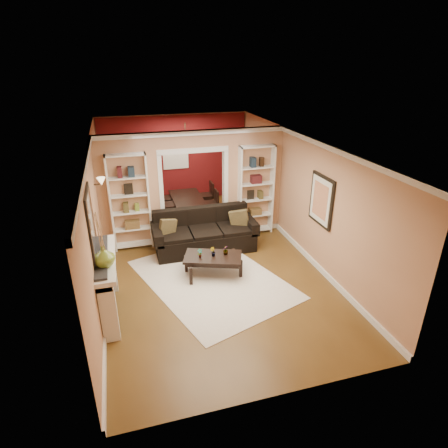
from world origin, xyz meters
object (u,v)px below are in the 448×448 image
object	(u,v)px
sofa	(204,231)
bookshelf_right	(256,191)
dining_table	(188,206)
bookshelf_left	(130,203)
coffee_table	(213,265)
fireplace	(109,286)

from	to	relation	value
sofa	bookshelf_right	xyz separation A→B (m)	(1.48, 0.58, 0.68)
dining_table	bookshelf_left	bearing A→B (deg)	134.91
bookshelf_left	bookshelf_right	size ratio (longest dim) A/B	1.00
sofa	coffee_table	bearing A→B (deg)	-94.64
sofa	fireplace	size ratio (longest dim) A/B	1.43
bookshelf_left	dining_table	bearing A→B (deg)	44.91
coffee_table	fireplace	world-z (taller)	fireplace
bookshelf_left	dining_table	distance (m)	2.51
sofa	fireplace	distance (m)	2.91
sofa	dining_table	world-z (taller)	sofa
sofa	fireplace	world-z (taller)	fireplace
coffee_table	fireplace	distance (m)	2.23
sofa	bookshelf_left	distance (m)	1.85
bookshelf_left	dining_table	xyz separation A→B (m)	(1.66, 1.66, -0.88)
coffee_table	dining_table	world-z (taller)	dining_table
coffee_table	dining_table	bearing A→B (deg)	107.43
coffee_table	fireplace	xyz separation A→B (m)	(-2.07, -0.77, 0.36)
dining_table	coffee_table	bearing A→B (deg)	177.73
coffee_table	fireplace	size ratio (longest dim) A/B	0.69
coffee_table	bookshelf_left	distance (m)	2.51
coffee_table	bookshelf_right	size ratio (longest dim) A/B	0.51
coffee_table	bookshelf_left	bearing A→B (deg)	150.66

